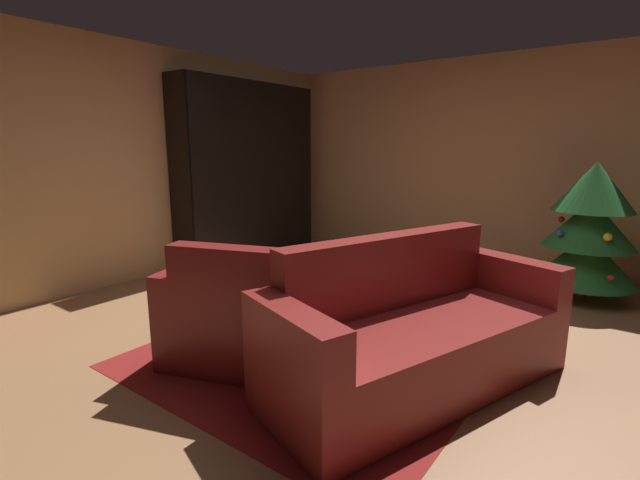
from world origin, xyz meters
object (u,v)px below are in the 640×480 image
object	(u,v)px
bookshelf_unit	(257,173)
coffee_table	(346,301)
couch_red	(415,336)
bottle_on_table	(341,287)
armchair_red	(245,320)
book_stack_on_table	(351,285)
decorated_tree	(590,229)

from	to	relation	value
bookshelf_unit	coffee_table	size ratio (longest dim) A/B	3.65
couch_red	coffee_table	size ratio (longest dim) A/B	3.44
bookshelf_unit	bottle_on_table	world-z (taller)	bookshelf_unit
armchair_red	couch_red	distance (m)	1.13
armchair_red	couch_red	size ratio (longest dim) A/B	0.57
coffee_table	bottle_on_table	world-z (taller)	bottle_on_table
armchair_red	couch_red	world-z (taller)	couch_red
bookshelf_unit	couch_red	world-z (taller)	bookshelf_unit
couch_red	book_stack_on_table	xyz separation A→B (m)	(-0.51, 0.07, 0.22)
coffee_table	bottle_on_table	bearing A→B (deg)	-67.93
bookshelf_unit	decorated_tree	world-z (taller)	bookshelf_unit
bookshelf_unit	coffee_table	world-z (taller)	bookshelf_unit
coffee_table	decorated_tree	size ratio (longest dim) A/B	0.47
couch_red	book_stack_on_table	bearing A→B (deg)	172.36
bottle_on_table	coffee_table	bearing A→B (deg)	112.07
coffee_table	bottle_on_table	size ratio (longest dim) A/B	2.35
armchair_red	bottle_on_table	world-z (taller)	armchair_red
armchair_red	decorated_tree	xyz separation A→B (m)	(1.67, 2.94, 0.38)
armchair_red	bottle_on_table	bearing A→B (deg)	32.70
book_stack_on_table	bookshelf_unit	bearing A→B (deg)	145.09
armchair_red	book_stack_on_table	distance (m)	0.76
coffee_table	book_stack_on_table	xyz separation A→B (m)	(0.05, -0.01, 0.13)
bottle_on_table	decorated_tree	xyz separation A→B (m)	(1.12, 2.59, 0.13)
bottle_on_table	decorated_tree	world-z (taller)	decorated_tree
decorated_tree	couch_red	bearing A→B (deg)	-103.89
book_stack_on_table	coffee_table	bearing A→B (deg)	162.23
bookshelf_unit	bottle_on_table	bearing A→B (deg)	-36.71
bottle_on_table	decorated_tree	size ratio (longest dim) A/B	0.20
armchair_red	book_stack_on_table	xyz separation A→B (m)	(0.53, 0.49, 0.22)
book_stack_on_table	bottle_on_table	size ratio (longest dim) A/B	0.88
couch_red	coffee_table	world-z (taller)	couch_red
coffee_table	couch_red	bearing A→B (deg)	-8.50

